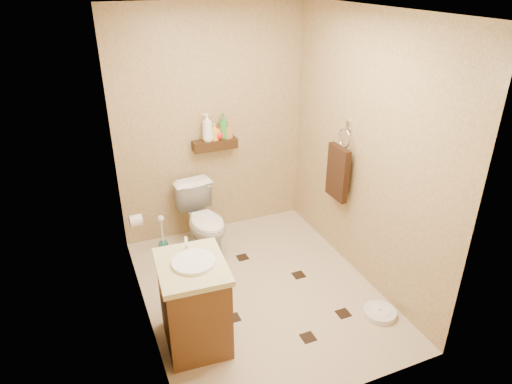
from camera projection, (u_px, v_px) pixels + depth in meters
name	position (u px, v px, depth m)	size (l,w,h in m)	color
ground	(259.00, 290.00, 4.18)	(2.50, 2.50, 0.00)	#CCB595
wall_back	(212.00, 125.00, 4.68)	(2.00, 0.04, 2.40)	tan
wall_front	(345.00, 251.00, 2.62)	(2.00, 0.04, 2.40)	tan
wall_left	(133.00, 192.00, 3.30)	(0.04, 2.50, 2.40)	tan
wall_right	(364.00, 153.00, 4.00)	(0.04, 2.50, 2.40)	tan
ceiling	(260.00, 10.00, 3.12)	(2.00, 2.50, 0.02)	silver
wall_shelf	(215.00, 144.00, 4.70)	(0.46, 0.14, 0.10)	#38210F
floor_accents	(266.00, 294.00, 4.12)	(1.27, 1.36, 0.01)	black
toilet	(204.00, 221.00, 4.63)	(0.39, 0.69, 0.70)	white
vanity	(194.00, 302.00, 3.46)	(0.53, 0.63, 0.85)	brown
bathroom_scale	(380.00, 313.00, 3.87)	(0.34, 0.34, 0.06)	silver
toilet_brush	(163.00, 239.00, 4.68)	(0.10, 0.10, 0.43)	#175E55
towel_ring	(338.00, 170.00, 4.29)	(0.12, 0.30, 0.76)	silver
toilet_paper	(136.00, 221.00, 4.13)	(0.12, 0.11, 0.12)	silver
bottle_a	(207.00, 127.00, 4.58)	(0.11, 0.11, 0.29)	white
bottle_b	(215.00, 132.00, 4.64)	(0.08, 0.08, 0.17)	yellow
bottle_c	(219.00, 133.00, 4.66)	(0.11, 0.11, 0.14)	red
bottle_d	(223.00, 126.00, 4.65)	(0.10, 0.10, 0.26)	#2F8D31
bottle_e	(227.00, 130.00, 4.68)	(0.08, 0.08, 0.18)	#C68842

